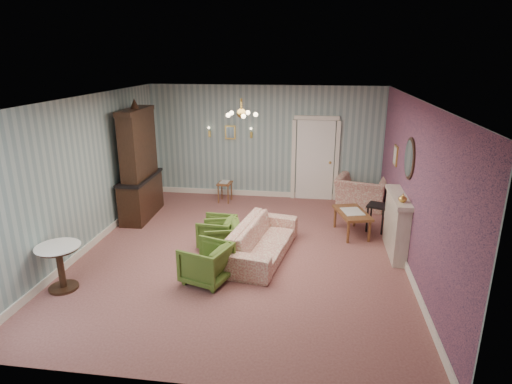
# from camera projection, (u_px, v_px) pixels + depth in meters

# --- Properties ---
(floor) EXTENTS (7.00, 7.00, 0.00)m
(floor) POSITION_uv_depth(u_px,v_px,m) (243.00, 252.00, 8.24)
(floor) COLOR #915B54
(floor) RESTS_ON ground
(ceiling) EXTENTS (7.00, 7.00, 0.00)m
(ceiling) POSITION_uv_depth(u_px,v_px,m) (241.00, 98.00, 7.36)
(ceiling) COLOR white
(ceiling) RESTS_ON ground
(wall_back) EXTENTS (6.00, 0.00, 6.00)m
(wall_back) POSITION_uv_depth(u_px,v_px,m) (265.00, 143.00, 11.11)
(wall_back) COLOR gray
(wall_back) RESTS_ON ground
(wall_front) EXTENTS (6.00, 0.00, 6.00)m
(wall_front) POSITION_uv_depth(u_px,v_px,m) (186.00, 272.00, 4.50)
(wall_front) COLOR gray
(wall_front) RESTS_ON ground
(wall_left) EXTENTS (0.00, 7.00, 7.00)m
(wall_left) POSITION_uv_depth(u_px,v_px,m) (87.00, 174.00, 8.20)
(wall_left) COLOR gray
(wall_left) RESTS_ON ground
(wall_right) EXTENTS (0.00, 7.00, 7.00)m
(wall_right) POSITION_uv_depth(u_px,v_px,m) (414.00, 186.00, 7.41)
(wall_right) COLOR gray
(wall_right) RESTS_ON ground
(wall_right_floral) EXTENTS (0.00, 7.00, 7.00)m
(wall_right_floral) POSITION_uv_depth(u_px,v_px,m) (413.00, 186.00, 7.41)
(wall_right_floral) COLOR #B95C6C
(wall_right_floral) RESTS_ON ground
(door) EXTENTS (1.12, 0.12, 2.16)m
(door) POSITION_uv_depth(u_px,v_px,m) (315.00, 159.00, 11.01)
(door) COLOR white
(door) RESTS_ON floor
(olive_chair_a) EXTENTS (0.86, 0.88, 0.73)m
(olive_chair_a) POSITION_uv_depth(u_px,v_px,m) (206.00, 261.00, 7.10)
(olive_chair_a) COLOR #4C6925
(olive_chair_a) RESTS_ON floor
(olive_chair_b) EXTENTS (0.77, 0.80, 0.68)m
(olive_chair_b) POSITION_uv_depth(u_px,v_px,m) (222.00, 237.00, 8.11)
(olive_chair_b) COLOR #4C6925
(olive_chair_b) RESTS_ON floor
(olive_chair_c) EXTENTS (0.66, 0.70, 0.67)m
(olive_chair_c) POSITION_uv_depth(u_px,v_px,m) (217.00, 231.00, 8.39)
(olive_chair_c) COLOR #4C6925
(olive_chair_c) RESTS_ON floor
(sofa_chintz) EXTENTS (1.01, 2.28, 0.86)m
(sofa_chintz) POSITION_uv_depth(u_px,v_px,m) (262.00, 234.00, 7.99)
(sofa_chintz) COLOR #A44842
(sofa_chintz) RESTS_ON floor
(wingback_chair) EXTENTS (1.35, 1.07, 1.04)m
(wingback_chair) POSITION_uv_depth(u_px,v_px,m) (362.00, 187.00, 10.55)
(wingback_chair) COLOR #A44842
(wingback_chair) RESTS_ON floor
(dresser) EXTENTS (0.59, 1.61, 2.65)m
(dresser) POSITION_uv_depth(u_px,v_px,m) (138.00, 161.00, 9.71)
(dresser) COLOR black
(dresser) RESTS_ON floor
(fireplace) EXTENTS (0.30, 1.40, 1.16)m
(fireplace) POSITION_uv_depth(u_px,v_px,m) (396.00, 224.00, 8.07)
(fireplace) COLOR beige
(fireplace) RESTS_ON floor
(mantel_vase) EXTENTS (0.15, 0.15, 0.15)m
(mantel_vase) POSITION_uv_depth(u_px,v_px,m) (403.00, 198.00, 7.50)
(mantel_vase) COLOR gold
(mantel_vase) RESTS_ON fireplace
(oval_mirror) EXTENTS (0.04, 0.76, 0.84)m
(oval_mirror) POSITION_uv_depth(u_px,v_px,m) (409.00, 158.00, 7.67)
(oval_mirror) COLOR white
(oval_mirror) RESTS_ON wall_right
(framed_print) EXTENTS (0.04, 0.34, 0.42)m
(framed_print) POSITION_uv_depth(u_px,v_px,m) (396.00, 155.00, 9.02)
(framed_print) COLOR gold
(framed_print) RESTS_ON wall_right
(coffee_table) EXTENTS (0.80, 1.11, 0.51)m
(coffee_table) POSITION_uv_depth(u_px,v_px,m) (352.00, 223.00, 9.02)
(coffee_table) COLOR brown
(coffee_table) RESTS_ON floor
(side_table_black) EXTENTS (0.51, 0.51, 0.60)m
(side_table_black) POSITION_uv_depth(u_px,v_px,m) (377.00, 218.00, 9.17)
(side_table_black) COLOR black
(side_table_black) RESTS_ON floor
(pedestal_table) EXTENTS (0.85, 0.85, 0.76)m
(pedestal_table) POSITION_uv_depth(u_px,v_px,m) (61.00, 267.00, 6.86)
(pedestal_table) COLOR black
(pedestal_table) RESTS_ON floor
(nesting_table) EXTENTS (0.36, 0.44, 0.55)m
(nesting_table) POSITION_uv_depth(u_px,v_px,m) (225.00, 191.00, 11.04)
(nesting_table) COLOR brown
(nesting_table) RESTS_ON floor
(gilt_mirror_back) EXTENTS (0.28, 0.06, 0.36)m
(gilt_mirror_back) POSITION_uv_depth(u_px,v_px,m) (230.00, 132.00, 11.11)
(gilt_mirror_back) COLOR gold
(gilt_mirror_back) RESTS_ON wall_back
(sconce_left) EXTENTS (0.16, 0.12, 0.30)m
(sconce_left) POSITION_uv_depth(u_px,v_px,m) (209.00, 132.00, 11.16)
(sconce_left) COLOR gold
(sconce_left) RESTS_ON wall_back
(sconce_right) EXTENTS (0.16, 0.12, 0.30)m
(sconce_right) POSITION_uv_depth(u_px,v_px,m) (251.00, 133.00, 11.02)
(sconce_right) COLOR gold
(sconce_right) RESTS_ON wall_back
(chandelier) EXTENTS (0.56, 0.56, 0.36)m
(chandelier) POSITION_uv_depth(u_px,v_px,m) (241.00, 114.00, 7.44)
(chandelier) COLOR gold
(chandelier) RESTS_ON ceiling
(burgundy_cushion) EXTENTS (0.41, 0.28, 0.39)m
(burgundy_cushion) POSITION_uv_depth(u_px,v_px,m) (360.00, 190.00, 10.43)
(burgundy_cushion) COLOR maroon
(burgundy_cushion) RESTS_ON wingback_chair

